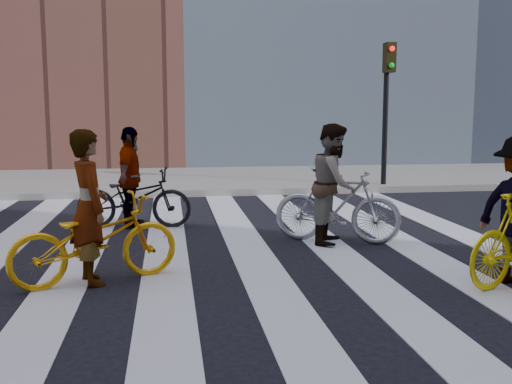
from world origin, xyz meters
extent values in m
plane|color=black|center=(0.00, 0.00, 0.00)|extent=(100.00, 100.00, 0.00)
cube|color=gray|center=(0.00, 7.50, 0.07)|extent=(100.00, 5.00, 0.15)
cube|color=silver|center=(-1.65, 0.00, 0.01)|extent=(0.55, 10.00, 0.01)
cube|color=silver|center=(-0.55, 0.00, 0.01)|extent=(0.55, 10.00, 0.01)
cube|color=silver|center=(0.55, 0.00, 0.01)|extent=(0.55, 10.00, 0.01)
cube|color=silver|center=(1.65, 0.00, 0.01)|extent=(0.55, 10.00, 0.01)
cube|color=silver|center=(2.75, 0.00, 0.01)|extent=(0.55, 10.00, 0.01)
cube|color=silver|center=(3.85, 0.00, 0.01)|extent=(0.55, 10.00, 0.01)
cylinder|color=black|center=(4.40, 5.40, 1.60)|extent=(0.12, 0.12, 3.20)
cube|color=black|center=(4.40, 5.25, 3.00)|extent=(0.22, 0.28, 0.65)
sphere|color=red|center=(4.40, 5.10, 3.18)|extent=(0.12, 0.12, 0.12)
sphere|color=#0CCC26|center=(4.40, 5.10, 2.82)|extent=(0.12, 0.12, 0.12)
imported|color=#FFB10E|center=(-1.30, -1.24, 0.48)|extent=(1.93, 1.26, 0.96)
imported|color=#ACB0B7|center=(1.83, 0.30, 0.53)|extent=(1.82, 1.19, 1.07)
imported|color=black|center=(-1.05, 1.82, 0.48)|extent=(1.89, 0.90, 0.95)
imported|color=slate|center=(-1.35, -1.24, 0.83)|extent=(0.59, 0.71, 1.66)
imported|color=slate|center=(1.78, 0.30, 0.84)|extent=(0.91, 1.00, 1.67)
imported|color=slate|center=(-1.10, 1.82, 0.80)|extent=(0.53, 0.99, 1.60)
camera|label=1|loc=(-0.50, -7.73, 1.87)|focal=42.00mm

